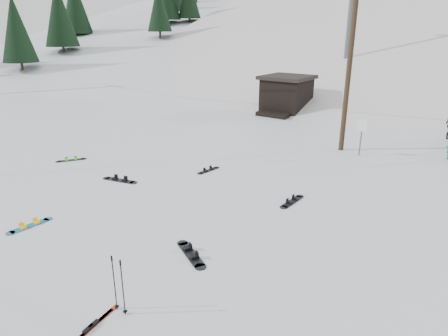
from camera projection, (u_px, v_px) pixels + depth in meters
The scene contains 16 objects.
ground at pixel (96, 251), 11.57m from camera, with size 200.00×200.00×0.00m, color silver.
ski_slope at pixel (424, 160), 57.36m from camera, with size 60.00×75.00×45.00m, color silver.
ridge_left at pixel (200, 128), 71.79m from camera, with size 34.00×85.00×38.00m, color silver.
treeline_left at pixel (175, 69), 60.93m from camera, with size 20.00×64.00×10.00m, color black, non-canonical shape.
utility_pole at pixel (350, 58), 19.52m from camera, with size 2.00×0.26×9.00m.
trail_sign at pixel (362, 131), 19.73m from camera, with size 0.50×0.09×1.85m.
lift_hut at pixel (286, 94), 29.81m from camera, with size 3.40×4.10×2.75m.
lift_tower_near at pixel (351, 5), 33.97m from camera, with size 2.20×0.36×8.00m.
hero_snowboard at pixel (30, 225), 12.98m from camera, with size 0.34×1.53×0.11m.
hero_skis at pixel (91, 328), 8.57m from camera, with size 0.39×1.65×0.09m.
ski_poles at pixel (118, 285), 8.86m from camera, with size 0.39×0.10×1.40m.
board_scatter_a at pixel (120, 180), 16.83m from camera, with size 1.64×0.63×0.12m.
board_scatter_b at pixel (209, 170), 17.99m from camera, with size 0.37×1.32×0.09m.
board_scatter_c at pixel (71, 160), 19.39m from camera, with size 0.88×1.26×0.10m.
board_scatter_d at pixel (191, 254), 11.35m from camera, with size 1.55×0.98×0.12m.
board_scatter_f at pixel (292, 201), 14.78m from camera, with size 0.32×1.54×0.11m.
Camera 1 is at (8.98, -5.94, 6.12)m, focal length 32.00 mm.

